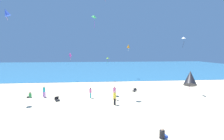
# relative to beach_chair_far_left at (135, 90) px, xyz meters

# --- Properties ---
(ground_plane) EXTENTS (120.00, 120.00, 0.00)m
(ground_plane) POSITION_rel_beach_chair_far_left_xyz_m (-3.88, -2.01, -0.28)
(ground_plane) COLOR beige
(ocean_water) EXTENTS (120.00, 60.00, 0.05)m
(ocean_water) POSITION_rel_beach_chair_far_left_xyz_m (-3.88, 38.25, -0.25)
(ocean_water) COLOR teal
(ocean_water) RESTS_ON ground_plane
(beach_chair_far_left) EXTENTS (0.79, 0.80, 0.58)m
(beach_chair_far_left) POSITION_rel_beach_chair_far_left_xyz_m (0.00, 0.00, 0.00)
(beach_chair_far_left) COLOR black
(beach_chair_far_left) RESTS_ON ground_plane
(beach_chair_far_right) EXTENTS (0.79, 0.82, 0.54)m
(beach_chair_far_right) POSITION_rel_beach_chair_far_left_xyz_m (-10.68, -3.47, -0.05)
(beach_chair_far_right) COLOR black
(beach_chair_far_right) RESTS_ON ground_plane
(person_0) EXTENTS (0.36, 0.36, 1.43)m
(person_0) POSITION_rel_beach_chair_far_left_xyz_m (-6.57, -2.65, 0.55)
(person_0) COLOR #19ADB2
(person_0) RESTS_ON ground_plane
(person_1) EXTENTS (0.70, 0.57, 0.78)m
(person_1) POSITION_rel_beach_chair_far_left_xyz_m (-14.67, -1.69, 0.01)
(person_1) COLOR green
(person_1) RESTS_ON ground_plane
(person_2) EXTENTS (0.45, 0.45, 1.59)m
(person_2) POSITION_rel_beach_chair_far_left_xyz_m (-3.67, -5.61, 0.64)
(person_2) COLOR black
(person_2) RESTS_ON ground_plane
(person_3) EXTENTS (0.70, 0.53, 0.79)m
(person_3) POSITION_rel_beach_chair_far_left_xyz_m (-1.05, -12.94, 0.02)
(person_3) COLOR black
(person_3) RESTS_ON ground_plane
(person_4) EXTENTS (0.46, 0.46, 1.76)m
(person_4) POSITION_rel_beach_chair_far_left_xyz_m (-3.48, -3.61, 0.74)
(person_4) COLOR yellow
(person_4) RESTS_ON ground_plane
(person_5) EXTENTS (0.35, 0.35, 1.54)m
(person_5) POSITION_rel_beach_chair_far_left_xyz_m (-12.76, -1.78, 0.61)
(person_5) COLOR purple
(person_5) RESTS_ON ground_plane
(kite_lime) EXTENTS (0.67, 0.63, 1.29)m
(kite_lime) POSITION_rel_beach_chair_far_left_xyz_m (-3.51, 9.70, 4.50)
(kite_lime) COLOR #99DB33
(kite_magenta) EXTENTS (0.65, 0.91, 1.93)m
(kite_magenta) POSITION_rel_beach_chair_far_left_xyz_m (-11.21, 10.32, 5.01)
(kite_magenta) COLOR #DB3DA8
(kite_blue) EXTENTS (1.04, 0.88, 1.37)m
(kite_blue) POSITION_rel_beach_chair_far_left_xyz_m (-16.30, -2.73, 10.46)
(kite_blue) COLOR blue
(kite_green) EXTENTS (0.66, 0.84, 1.87)m
(kite_green) POSITION_rel_beach_chair_far_left_xyz_m (-5.94, 0.70, 10.90)
(kite_green) COLOR green
(kite_white) EXTENTS (0.64, 0.76, 1.52)m
(kite_white) POSITION_rel_beach_chair_far_left_xyz_m (6.83, -1.05, 7.81)
(kite_white) COLOR white
(kite_black) EXTENTS (1.26, 1.40, 1.99)m
(kite_black) POSITION_rel_beach_chair_far_left_xyz_m (0.41, -13.52, 4.15)
(kite_black) COLOR black
(kite_orange) EXTENTS (0.70, 0.97, 1.68)m
(kite_orange) POSITION_rel_beach_chair_far_left_xyz_m (1.40, 12.25, 7.06)
(kite_orange) COLOR orange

